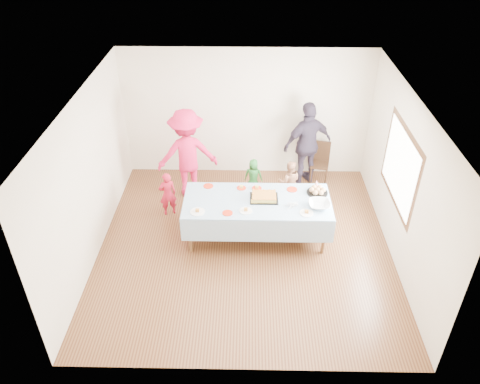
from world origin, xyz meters
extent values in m
plane|color=#492715|center=(0.00, 0.00, 0.00)|extent=(5.00, 5.00, 0.00)
cube|color=beige|center=(0.00, 2.50, 1.35)|extent=(5.00, 0.04, 2.70)
cube|color=beige|center=(0.00, -2.50, 1.35)|extent=(5.00, 0.04, 2.70)
cube|color=beige|center=(-2.50, 0.00, 1.35)|extent=(0.04, 5.00, 2.70)
cube|color=beige|center=(2.50, 0.00, 1.35)|extent=(0.04, 5.00, 2.70)
cube|color=white|center=(0.00, 0.00, 2.70)|extent=(5.00, 5.00, 0.04)
cube|color=#472B16|center=(2.47, 0.20, 1.50)|extent=(0.03, 1.75, 1.35)
cylinder|color=brown|center=(-0.91, -0.18, 0.36)|extent=(0.06, 0.06, 0.73)
cylinder|color=brown|center=(1.33, -0.18, 0.36)|extent=(0.06, 0.06, 0.73)
cylinder|color=brown|center=(-0.91, 0.66, 0.36)|extent=(0.06, 0.06, 0.73)
cylinder|color=brown|center=(1.33, 0.66, 0.36)|extent=(0.06, 0.06, 0.73)
cube|color=brown|center=(0.21, 0.24, 0.75)|extent=(2.40, 1.00, 0.04)
cube|color=white|center=(0.21, 0.24, 0.78)|extent=(2.50, 1.10, 0.01)
cube|color=black|center=(0.32, 0.29, 0.79)|extent=(0.48, 0.37, 0.01)
cube|color=#D5BA51|center=(0.32, 0.29, 0.82)|extent=(0.40, 0.30, 0.06)
cube|color=#B17128|center=(0.32, 0.29, 0.86)|extent=(0.40, 0.30, 0.01)
cylinder|color=black|center=(1.25, 0.48, 0.79)|extent=(0.37, 0.37, 0.02)
sphere|color=tan|center=(1.35, 0.48, 0.85)|extent=(0.09, 0.09, 0.09)
sphere|color=tan|center=(1.30, 0.57, 0.85)|extent=(0.09, 0.09, 0.09)
sphere|color=tan|center=(1.20, 0.57, 0.85)|extent=(0.09, 0.09, 0.09)
sphere|color=tan|center=(1.15, 0.48, 0.85)|extent=(0.09, 0.09, 0.09)
sphere|color=tan|center=(1.20, 0.40, 0.85)|extent=(0.09, 0.09, 0.09)
sphere|color=tan|center=(1.30, 0.40, 0.85)|extent=(0.09, 0.09, 0.09)
sphere|color=tan|center=(1.25, 0.48, 0.85)|extent=(0.09, 0.09, 0.09)
imported|color=silver|center=(1.24, 0.08, 0.82)|extent=(0.36, 0.36, 0.09)
cone|color=white|center=(1.25, 0.66, 0.85)|extent=(0.09, 0.09, 0.15)
cylinder|color=red|center=(-0.66, 0.66, 0.79)|extent=(0.18, 0.18, 0.01)
cylinder|color=red|center=(-0.07, 0.61, 0.79)|extent=(0.17, 0.17, 0.01)
cylinder|color=red|center=(0.20, 0.61, 0.79)|extent=(0.17, 0.17, 0.01)
cylinder|color=red|center=(0.82, 0.58, 0.79)|extent=(0.18, 0.18, 0.01)
cylinder|color=red|center=(-0.28, -0.13, 0.79)|extent=(0.17, 0.17, 0.01)
cylinder|color=white|center=(-0.78, -0.11, 0.79)|extent=(0.24, 0.24, 0.01)
cylinder|color=white|center=(0.02, -0.07, 0.79)|extent=(0.22, 0.22, 0.01)
cylinder|color=white|center=(1.01, -0.11, 0.79)|extent=(0.23, 0.23, 0.01)
cylinder|color=black|center=(1.35, 2.00, 0.19)|extent=(0.03, 0.03, 0.38)
cylinder|color=black|center=(1.65, 1.94, 0.19)|extent=(0.03, 0.03, 0.38)
cylinder|color=black|center=(1.41, 2.31, 0.19)|extent=(0.03, 0.03, 0.38)
cylinder|color=black|center=(1.72, 2.25, 0.19)|extent=(0.03, 0.03, 0.38)
cube|color=black|center=(1.53, 2.12, 0.39)|extent=(0.43, 0.43, 0.04)
cube|color=black|center=(1.56, 2.28, 0.63)|extent=(0.37, 0.11, 0.44)
imported|color=#B6162E|center=(-1.45, 0.90, 0.45)|extent=(0.38, 0.31, 0.89)
imported|color=#27762D|center=(0.15, 1.65, 0.37)|extent=(0.39, 0.28, 0.75)
imported|color=tan|center=(0.84, 1.35, 0.45)|extent=(0.44, 0.35, 0.89)
imported|color=#DB1B4C|center=(-1.13, 1.61, 0.91)|extent=(1.29, 0.91, 1.82)
imported|color=#342B3B|center=(1.23, 2.08, 0.89)|extent=(1.13, 0.82, 1.78)
camera|label=1|loc=(0.04, -6.26, 5.34)|focal=35.00mm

